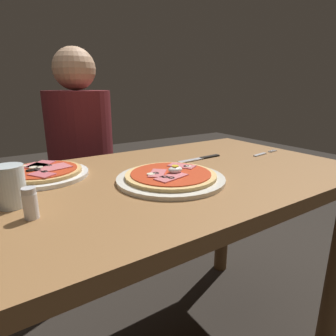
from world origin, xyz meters
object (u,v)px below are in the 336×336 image
at_px(pizza_foreground, 171,177).
at_px(salt_shaker, 30,203).
at_px(water_glass_near, 11,189).
at_px(diner_person, 83,174).
at_px(fork, 264,154).
at_px(dining_table, 167,209).
at_px(pizza_across_left, 43,173).
at_px(knife, 202,158).

distance_m(pizza_foreground, salt_shaker, 0.38).
bearing_deg(water_glass_near, diner_person, 62.22).
height_order(fork, diner_person, diner_person).
bearing_deg(dining_table, fork, 1.14).
height_order(dining_table, pizza_foreground, pizza_foreground).
bearing_deg(fork, pizza_foreground, -171.86).
height_order(dining_table, diner_person, diner_person).
xyz_separation_m(pizza_foreground, diner_person, (-0.02, 0.78, -0.19)).
height_order(pizza_across_left, knife, pizza_across_left).
xyz_separation_m(water_glass_near, diner_person, (0.38, 0.73, -0.22)).
bearing_deg(diner_person, knife, 113.18).
xyz_separation_m(dining_table, knife, (0.22, 0.09, 0.12)).
distance_m(pizza_foreground, pizza_across_left, 0.39).
xyz_separation_m(pizza_foreground, pizza_across_left, (-0.30, 0.25, 0.00)).
height_order(pizza_foreground, pizza_across_left, pizza_foreground).
height_order(fork, salt_shaker, salt_shaker).
distance_m(dining_table, knife, 0.27).
relative_size(pizza_foreground, diner_person, 0.27).
relative_size(water_glass_near, diner_person, 0.08).
bearing_deg(knife, pizza_across_left, 169.88).
xyz_separation_m(water_glass_near, fork, (0.91, 0.02, -0.04)).
height_order(dining_table, water_glass_near, water_glass_near).
xyz_separation_m(pizza_foreground, water_glass_near, (-0.40, 0.05, 0.03)).
xyz_separation_m(fork, diner_person, (-0.53, 0.71, -0.18)).
height_order(water_glass_near, fork, water_glass_near).
height_order(water_glass_near, diner_person, diner_person).
relative_size(water_glass_near, salt_shaker, 1.44).
bearing_deg(diner_person, pizza_across_left, 62.33).
bearing_deg(diner_person, dining_table, 93.92).
relative_size(dining_table, diner_person, 1.06).
bearing_deg(knife, water_glass_near, -171.42).
relative_size(dining_table, knife, 6.40).
bearing_deg(knife, dining_table, -158.07).
bearing_deg(pizza_across_left, water_glass_near, -118.09).
height_order(dining_table, salt_shaker, salt_shaker).
relative_size(pizza_foreground, pizza_across_left, 1.19).
distance_m(pizza_across_left, knife, 0.56).
height_order(pizza_across_left, salt_shaker, salt_shaker).
bearing_deg(fork, dining_table, -178.86).
bearing_deg(diner_person, fork, 126.69).
xyz_separation_m(dining_table, pizza_across_left, (-0.33, 0.19, 0.13)).
bearing_deg(pizza_across_left, dining_table, -29.64).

